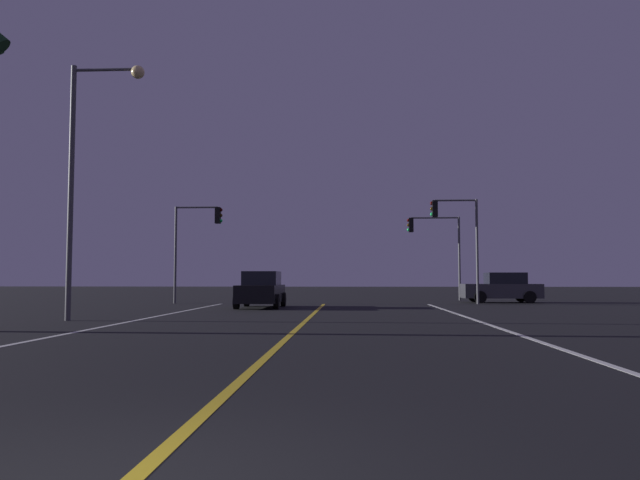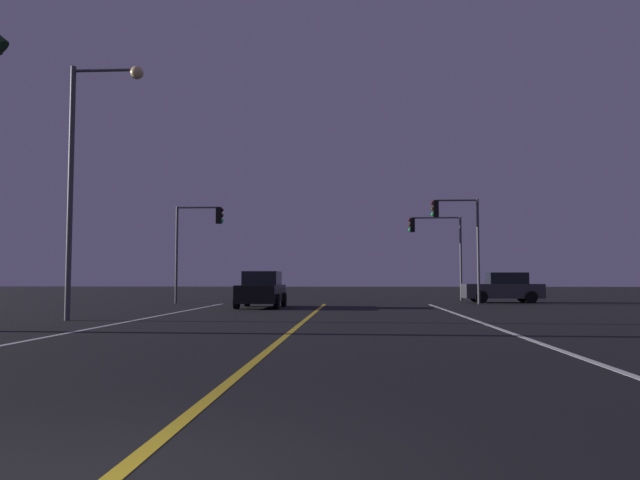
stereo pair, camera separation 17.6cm
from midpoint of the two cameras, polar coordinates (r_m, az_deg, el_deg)
name	(u,v)px [view 2 (the right image)]	position (r m, az deg, el deg)	size (l,w,h in m)	color
lane_edge_right	(515,334)	(15.87, 17.97, -8.33)	(0.16, 35.05, 0.01)	silver
lane_edge_left	(73,332)	(16.94, -21.70, -7.94)	(0.16, 35.05, 0.01)	silver
lane_center_divider	(289,333)	(15.45, -2.55, -8.63)	(0.16, 35.05, 0.01)	gold
car_oncoming	(262,290)	(28.97, -5.27, -4.65)	(2.02, 4.30, 1.70)	black
car_crossing_side	(503,288)	(36.36, 16.78, -4.29)	(4.30, 2.02, 1.70)	black
traffic_light_near_right	(456,227)	(33.90, 12.67, 1.20)	(2.56, 0.36, 5.64)	#4C4C51
traffic_light_near_left	(199,232)	(34.52, -11.02, 0.77)	(2.67, 0.36, 5.34)	#4C4C51
traffic_light_far_right	(435,238)	(39.25, 10.76, 0.19)	(3.32, 0.36, 5.24)	#4C4C51
street_lamp_left_mid	(87,158)	(21.76, -20.56, 7.14)	(2.47, 0.44, 8.42)	#4C4C51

